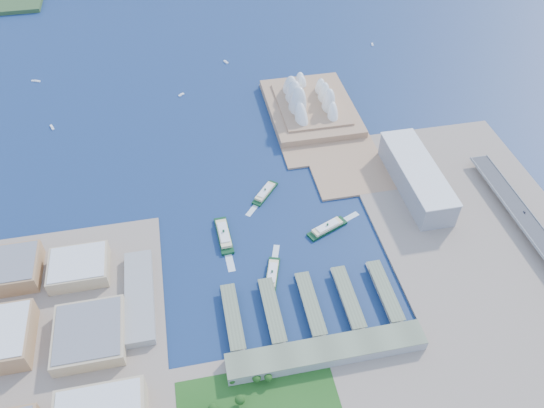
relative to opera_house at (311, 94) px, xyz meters
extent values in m
plane|color=#0F1D46|center=(-105.00, -280.00, -32.00)|extent=(3000.00, 3000.00, 0.00)
cube|color=gray|center=(-355.00, -385.00, -30.50)|extent=(220.00, 390.00, 3.00)
cube|color=gray|center=(135.00, -330.00, -30.50)|extent=(240.00, 500.00, 3.00)
cube|color=#9E7756|center=(2.50, -20.00, -30.50)|extent=(135.00, 220.00, 3.00)
cube|color=gray|center=(90.00, -200.00, -11.50)|extent=(45.00, 155.00, 35.00)
cube|color=gray|center=(-90.00, -415.00, -23.00)|extent=(200.00, 28.00, 12.00)
imported|color=slate|center=(199.00, -282.38, -16.54)|extent=(1.71, 4.20, 1.22)
camera|label=1|loc=(-196.18, -669.30, 447.46)|focal=35.00mm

